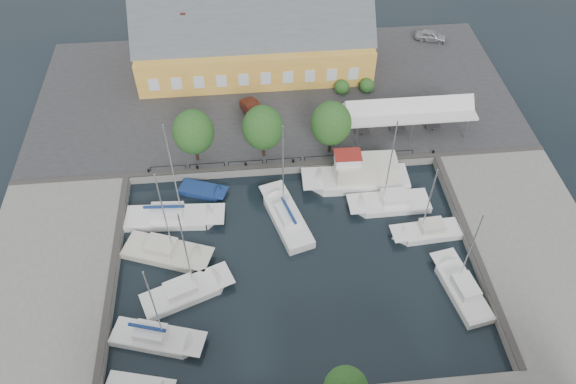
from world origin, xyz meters
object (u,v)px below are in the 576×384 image
object	(u,v)px
launch_nw	(202,191)
warehouse	(249,43)
tent_canopy	(410,112)
east_boat_c	(461,290)
center_sailboat	(287,219)
east_boat_a	(391,204)
car_red	(254,111)
west_boat_c	(185,293)
car_silver	(431,36)
trawler	(360,176)
west_boat_a	(173,218)
west_boat_d	(156,339)
west_boat_b	(166,253)
east_boat_b	(427,233)

from	to	relation	value
launch_nw	warehouse	bearing A→B (deg)	73.38
tent_canopy	east_boat_c	bearing A→B (deg)	-89.67
center_sailboat	east_boat_a	xyz separation A→B (m)	(10.51, 1.03, -0.10)
car_red	west_boat_c	world-z (taller)	west_boat_c
car_silver	car_red	size ratio (longest dim) A/B	0.88
center_sailboat	launch_nw	world-z (taller)	center_sailboat
trawler	west_boat_a	world-z (taller)	west_boat_a
warehouse	west_boat_a	size ratio (longest dim) A/B	2.25
center_sailboat	west_boat_d	size ratio (longest dim) A/B	1.14
warehouse	west_boat_b	distance (m)	29.61
car_silver	west_boat_c	xyz separation A→B (m)	(-31.52, -36.28, -1.44)
warehouse	east_boat_c	xyz separation A→B (m)	(16.71, -34.31, -4.17)
tent_canopy	east_boat_b	world-z (taller)	east_boat_b
west_boat_a	east_boat_b	bearing A→B (deg)	-9.67
car_silver	east_boat_c	bearing A→B (deg)	-172.43
center_sailboat	west_boat_d	xyz separation A→B (m)	(-11.84, -11.71, -0.09)
east_boat_b	launch_nw	world-z (taller)	east_boat_b
west_boat_b	east_boat_b	bearing A→B (deg)	0.15
tent_canopy	launch_nw	distance (m)	23.72
tent_canopy	launch_nw	xyz separation A→B (m)	(-22.60, -6.25, -3.59)
tent_canopy	center_sailboat	size ratio (longest dim) A/B	1.16
east_boat_b	west_boat_a	size ratio (longest dim) A/B	0.74
center_sailboat	west_boat_b	world-z (taller)	center_sailboat
east_boat_b	west_boat_a	bearing A→B (deg)	170.33
west_boat_c	east_boat_b	bearing A→B (deg)	11.40
west_boat_b	launch_nw	size ratio (longest dim) A/B	2.15
tent_canopy	west_boat_d	size ratio (longest dim) A/B	1.32
warehouse	trawler	bearing A→B (deg)	-63.48
car_silver	trawler	distance (m)	28.11
east_boat_a	west_boat_d	world-z (taller)	east_boat_a
center_sailboat	trawler	distance (m)	9.11
west_boat_a	west_boat_c	world-z (taller)	west_boat_a
car_silver	west_boat_c	distance (m)	48.08
tent_canopy	west_boat_b	size ratio (longest dim) A/B	1.23
center_sailboat	west_boat_c	world-z (taller)	center_sailboat
tent_canopy	west_boat_a	distance (m)	27.46
east_boat_a	warehouse	bearing A→B (deg)	118.19
tent_canopy	launch_nw	size ratio (longest dim) A/B	2.65
tent_canopy	trawler	distance (m)	9.55
west_boat_b	west_boat_c	world-z (taller)	west_boat_b
car_silver	west_boat_a	xyz separation A→B (m)	(-33.03, -27.56, -1.43)
tent_canopy	east_boat_c	distance (m)	20.73
tent_canopy	car_silver	world-z (taller)	tent_canopy
west_boat_d	east_boat_c	bearing A→B (deg)	4.86
east_boat_c	center_sailboat	bearing A→B (deg)	146.79
warehouse	west_boat_c	world-z (taller)	warehouse
east_boat_a	east_boat_b	bearing A→B (deg)	-55.96
east_boat_a	west_boat_b	world-z (taller)	east_boat_a
warehouse	east_boat_a	world-z (taller)	east_boat_a
west_boat_b	tent_canopy	bearing A→B (deg)	28.33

